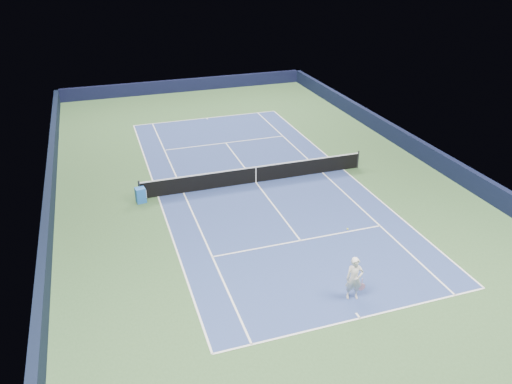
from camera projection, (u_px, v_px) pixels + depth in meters
name	position (u px, v px, depth m)	size (l,w,h in m)	color
ground	(256.00, 182.00, 28.04)	(40.00, 40.00, 0.00)	#33542E
wall_far	(186.00, 85.00, 44.55)	(22.00, 0.35, 1.10)	black
wall_right	(422.00, 150.00, 30.85)	(0.35, 40.00, 1.10)	black
wall_left	(49.00, 203.00, 24.73)	(0.35, 40.00, 1.10)	black
court_surface	(256.00, 182.00, 28.04)	(10.97, 23.77, 0.01)	navy
baseline_far	(207.00, 118.00, 38.08)	(10.97, 0.08, 0.00)	white
baseline_near	(360.00, 318.00, 17.99)	(10.97, 0.08, 0.00)	white
sideline_doubles_right	(343.00, 169.00, 29.58)	(0.08, 23.77, 0.00)	white
sideline_doubles_left	(158.00, 196.00, 26.48)	(0.08, 23.77, 0.00)	white
sideline_singles_right	(322.00, 173.00, 29.20)	(0.08, 23.77, 0.00)	white
sideline_singles_left	(184.00, 193.00, 26.87)	(0.08, 23.77, 0.00)	white
service_line_far	(226.00, 143.00, 33.44)	(8.23, 0.08, 0.00)	white
service_line_near	(300.00, 240.00, 22.62)	(8.23, 0.08, 0.00)	white
center_service_line	(256.00, 182.00, 28.03)	(0.08, 12.80, 0.00)	white
center_mark_far	(207.00, 119.00, 37.95)	(0.08, 0.30, 0.00)	white
center_mark_near	(358.00, 316.00, 18.11)	(0.08, 0.30, 0.00)	white
tennis_net	(256.00, 174.00, 27.81)	(12.90, 0.10, 1.07)	black
sponsor_cube	(141.00, 195.00, 25.77)	(0.58, 0.51, 0.80)	blue
tennis_player	(354.00, 279.00, 18.64)	(0.85, 1.33, 2.49)	white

